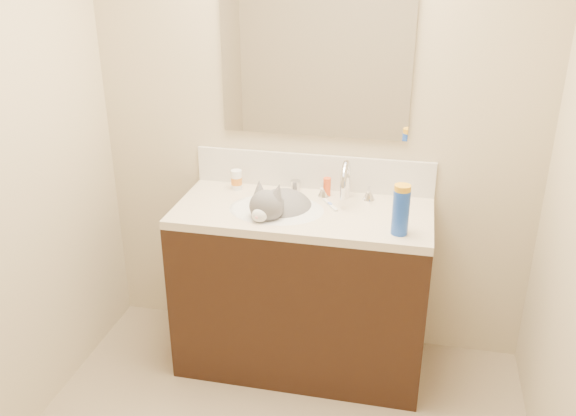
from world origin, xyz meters
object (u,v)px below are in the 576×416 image
at_px(faucet, 346,184).
at_px(pill_bottle, 237,180).
at_px(amber_bottle, 327,187).
at_px(basin, 276,223).
at_px(spray_can, 401,212).
at_px(cat, 280,212).
at_px(vanity_cabinet, 302,291).
at_px(silver_jar, 295,186).

xyz_separation_m(faucet, pill_bottle, (-0.55, 0.04, -0.04)).
relative_size(faucet, amber_bottle, 3.02).
bearing_deg(faucet, amber_bottle, 154.33).
bearing_deg(pill_bottle, basin, -38.82).
xyz_separation_m(amber_bottle, spray_can, (0.37, -0.35, 0.05)).
distance_m(faucet, spray_can, 0.41).
bearing_deg(faucet, pill_bottle, 176.18).
bearing_deg(faucet, cat, -153.85).
bearing_deg(cat, faucet, 41.15).
bearing_deg(amber_bottle, pill_bottle, -178.88).
distance_m(cat, amber_bottle, 0.28).
height_order(cat, pill_bottle, cat).
xyz_separation_m(basin, spray_can, (0.57, -0.14, 0.17)).
distance_m(vanity_cabinet, silver_jar, 0.53).
relative_size(pill_bottle, amber_bottle, 1.07).
bearing_deg(spray_can, pill_bottle, 157.47).
height_order(basin, faucet, faucet).
distance_m(cat, silver_jar, 0.23).
xyz_separation_m(vanity_cabinet, spray_can, (0.45, -0.17, 0.55)).
relative_size(basin, cat, 1.00).
height_order(faucet, pill_bottle, faucet).
relative_size(basin, faucet, 1.61).
distance_m(basin, faucet, 0.38).
bearing_deg(amber_bottle, faucet, -25.67).
distance_m(vanity_cabinet, basin, 0.40).
relative_size(vanity_cabinet, silver_jar, 21.96).
height_order(basin, amber_bottle, amber_bottle).
xyz_separation_m(vanity_cabinet, silver_jar, (-0.08, 0.21, 0.48)).
height_order(vanity_cabinet, basin, basin).
bearing_deg(faucet, basin, -150.88).
bearing_deg(amber_bottle, spray_can, -43.68).
bearing_deg(basin, faucet, 29.12).
distance_m(basin, cat, 0.05).
height_order(basin, cat, cat).
bearing_deg(cat, pill_bottle, 160.91).
height_order(vanity_cabinet, silver_jar, silver_jar).
xyz_separation_m(faucet, amber_bottle, (-0.10, 0.05, -0.04)).
relative_size(amber_bottle, spray_can, 0.47).
xyz_separation_m(pill_bottle, spray_can, (0.83, -0.34, 0.05)).
height_order(cat, amber_bottle, cat).
bearing_deg(basin, silver_jar, 80.36).
relative_size(pill_bottle, spray_can, 0.50).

